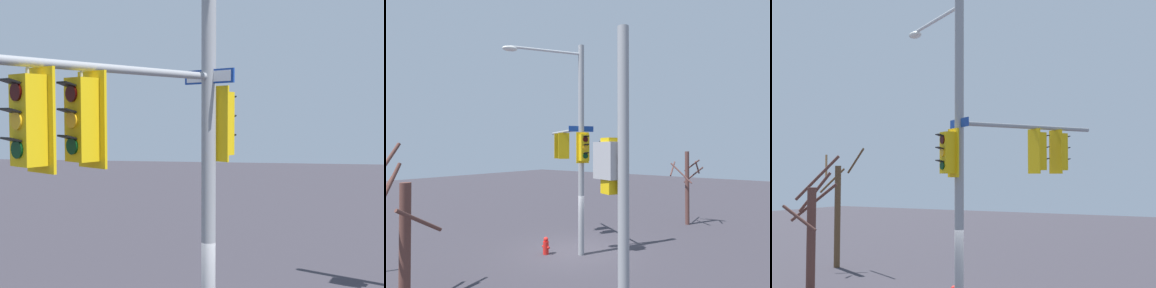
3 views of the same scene
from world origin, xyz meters
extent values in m
cylinder|color=gray|center=(-0.44, 0.20, 4.46)|extent=(0.25, 0.25, 8.91)
cylinder|color=silver|center=(0.38, 1.46, 8.53)|extent=(1.72, 2.58, 0.10)
ellipsoid|color=silver|center=(1.20, 2.73, 8.45)|extent=(0.63, 0.70, 0.20)
cylinder|color=gray|center=(1.45, -1.03, 5.34)|extent=(3.85, 2.56, 0.12)
cube|color=gold|center=(1.77, -1.24, 4.64)|extent=(0.45, 0.46, 1.10)
cube|color=gold|center=(1.63, -1.14, 4.64)|extent=(0.34, 0.49, 1.30)
cylinder|color=#2F0403|center=(1.91, -1.32, 4.98)|extent=(0.14, 0.20, 0.22)
cube|color=black|center=(1.97, -1.36, 5.10)|extent=(0.25, 0.26, 0.06)
cylinder|color=#F2A814|center=(1.91, -1.32, 4.64)|extent=(0.14, 0.20, 0.22)
cube|color=black|center=(1.97, -1.36, 4.76)|extent=(0.25, 0.26, 0.06)
cylinder|color=black|center=(1.91, -1.32, 4.30)|extent=(0.14, 0.20, 0.22)
cube|color=black|center=(1.97, -1.36, 4.42)|extent=(0.25, 0.26, 0.06)
cylinder|color=gray|center=(1.77, -1.24, 5.26)|extent=(0.04, 0.04, 0.15)
cube|color=gold|center=(2.43, -1.66, 4.64)|extent=(0.44, 0.46, 1.10)
cube|color=gold|center=(2.28, -1.57, 4.64)|extent=(0.33, 0.50, 1.30)
cylinder|color=#2F0403|center=(2.57, -1.75, 4.98)|extent=(0.14, 0.20, 0.22)
cube|color=black|center=(2.63, -1.79, 5.10)|extent=(0.25, 0.26, 0.06)
cylinder|color=#F2A814|center=(2.57, -1.75, 4.64)|extent=(0.14, 0.20, 0.22)
cube|color=black|center=(2.63, -1.79, 4.76)|extent=(0.25, 0.26, 0.06)
cylinder|color=black|center=(2.57, -1.75, 4.30)|extent=(0.14, 0.20, 0.22)
cube|color=black|center=(2.63, -1.79, 4.42)|extent=(0.25, 0.26, 0.06)
cylinder|color=gray|center=(2.43, -1.66, 5.26)|extent=(0.04, 0.04, 0.15)
cube|color=gold|center=(-0.73, 0.39, 4.54)|extent=(0.44, 0.46, 1.10)
cube|color=gold|center=(-0.59, 0.30, 4.54)|extent=(0.33, 0.50, 1.30)
cylinder|color=#2F0403|center=(-0.87, 0.47, 4.88)|extent=(0.14, 0.20, 0.22)
cube|color=black|center=(-0.93, 0.51, 5.00)|extent=(0.25, 0.26, 0.06)
cylinder|color=#F2A814|center=(-0.87, 0.47, 4.54)|extent=(0.14, 0.20, 0.22)
cube|color=black|center=(-0.93, 0.51, 4.66)|extent=(0.25, 0.26, 0.06)
cylinder|color=black|center=(-0.87, 0.47, 4.20)|extent=(0.14, 0.20, 0.22)
cube|color=black|center=(-0.93, 0.51, 4.32)|extent=(0.25, 0.26, 0.06)
cube|color=navy|center=(-0.44, 0.20, 5.34)|extent=(0.67, 0.91, 0.24)
cube|color=white|center=(-0.43, 0.19, 5.34)|extent=(0.59, 0.82, 0.18)
cylinder|color=brown|center=(4.78, 9.09, 2.18)|extent=(0.26, 0.26, 4.36)
cylinder|color=brown|center=(5.50, 8.73, 4.58)|extent=(0.83, 1.53, 1.10)
cylinder|color=brown|center=(4.99, 9.60, 3.72)|extent=(1.11, 0.54, 1.09)
cylinder|color=brown|center=(4.43, 9.45, 4.30)|extent=(0.84, 0.80, 1.11)
cylinder|color=brown|center=(0.91, 6.80, 1.76)|extent=(0.31, 0.31, 3.52)
cylinder|color=brown|center=(1.56, 7.19, 3.85)|extent=(0.91, 1.44, 1.65)
cylinder|color=brown|center=(0.25, 6.72, 2.51)|extent=(0.28, 1.38, 0.87)
cylinder|color=brown|center=(1.35, 7.09, 3.34)|extent=(0.71, 1.02, 1.45)
cylinder|color=brown|center=(1.52, 7.29, 2.96)|extent=(1.10, 1.34, 1.39)
camera|label=1|loc=(8.32, 1.18, 4.74)|focal=48.51mm
camera|label=2|loc=(-8.51, 11.08, 4.48)|focal=29.81mm
camera|label=3|loc=(-12.79, -6.62, 3.93)|focal=49.42mm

